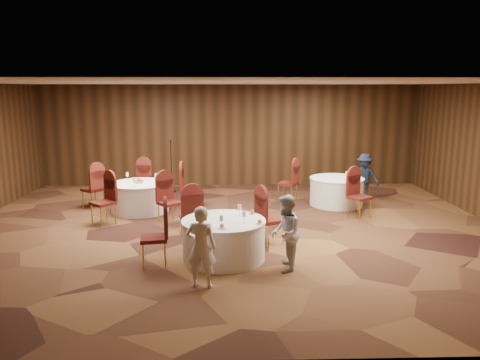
{
  "coord_description": "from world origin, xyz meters",
  "views": [
    {
      "loc": [
        -0.12,
        -9.88,
        3.09
      ],
      "look_at": [
        0.2,
        0.2,
        1.1
      ],
      "focal_mm": 35.0,
      "sensor_mm": 36.0,
      "label": 1
    }
  ],
  "objects_px": {
    "table_left": "(140,197)",
    "woman_a": "(201,247)",
    "mic_stand": "(172,177)",
    "woman_b": "(285,233)",
    "table_right": "(336,191)",
    "table_main": "(224,239)",
    "man_c": "(364,176)"
  },
  "relations": [
    {
      "from": "table_left",
      "to": "woman_a",
      "type": "distance_m",
      "value": 5.0
    },
    {
      "from": "mic_stand",
      "to": "woman_a",
      "type": "bearing_deg",
      "value": -79.85
    },
    {
      "from": "woman_a",
      "to": "woman_b",
      "type": "xyz_separation_m",
      "value": [
        1.4,
        0.66,
        0.0
      ]
    },
    {
      "from": "table_right",
      "to": "mic_stand",
      "type": "relative_size",
      "value": 0.91
    },
    {
      "from": "table_main",
      "to": "man_c",
      "type": "xyz_separation_m",
      "value": [
        3.95,
        4.64,
        0.27
      ]
    },
    {
      "from": "table_right",
      "to": "table_main",
      "type": "bearing_deg",
      "value": -127.28
    },
    {
      "from": "woman_a",
      "to": "man_c",
      "type": "height_order",
      "value": "woman_a"
    },
    {
      "from": "table_left",
      "to": "mic_stand",
      "type": "bearing_deg",
      "value": 76.28
    },
    {
      "from": "mic_stand",
      "to": "table_right",
      "type": "bearing_deg",
      "value": -20.85
    },
    {
      "from": "woman_a",
      "to": "table_left",
      "type": "bearing_deg",
      "value": -59.72
    },
    {
      "from": "man_c",
      "to": "table_left",
      "type": "bearing_deg",
      "value": -138.35
    },
    {
      "from": "table_main",
      "to": "table_right",
      "type": "xyz_separation_m",
      "value": [
        3.01,
        3.95,
        0.0
      ]
    },
    {
      "from": "table_right",
      "to": "man_c",
      "type": "distance_m",
      "value": 1.2
    },
    {
      "from": "table_right",
      "to": "man_c",
      "type": "relative_size",
      "value": 1.11
    },
    {
      "from": "table_right",
      "to": "mic_stand",
      "type": "xyz_separation_m",
      "value": [
        -4.59,
        1.75,
        0.08
      ]
    },
    {
      "from": "table_main",
      "to": "man_c",
      "type": "relative_size",
      "value": 1.19
    },
    {
      "from": "woman_a",
      "to": "man_c",
      "type": "distance_m",
      "value": 7.26
    },
    {
      "from": "table_right",
      "to": "woman_b",
      "type": "distance_m",
      "value": 4.92
    },
    {
      "from": "table_main",
      "to": "mic_stand",
      "type": "distance_m",
      "value": 5.92
    },
    {
      "from": "table_main",
      "to": "woman_b",
      "type": "distance_m",
      "value": 1.23
    },
    {
      "from": "mic_stand",
      "to": "table_main",
      "type": "bearing_deg",
      "value": -74.47
    },
    {
      "from": "mic_stand",
      "to": "woman_a",
      "type": "relative_size",
      "value": 1.2
    },
    {
      "from": "table_right",
      "to": "man_c",
      "type": "height_order",
      "value": "man_c"
    },
    {
      "from": "table_left",
      "to": "mic_stand",
      "type": "distance_m",
      "value": 2.33
    },
    {
      "from": "woman_a",
      "to": "woman_b",
      "type": "height_order",
      "value": "woman_b"
    },
    {
      "from": "table_left",
      "to": "table_right",
      "type": "relative_size",
      "value": 1.02
    },
    {
      "from": "table_main",
      "to": "man_c",
      "type": "distance_m",
      "value": 6.1
    },
    {
      "from": "woman_a",
      "to": "man_c",
      "type": "xyz_separation_m",
      "value": [
        4.3,
        5.86,
        -0.02
      ]
    },
    {
      "from": "table_main",
      "to": "man_c",
      "type": "bearing_deg",
      "value": 49.56
    },
    {
      "from": "woman_b",
      "to": "man_c",
      "type": "height_order",
      "value": "woman_b"
    },
    {
      "from": "table_main",
      "to": "woman_b",
      "type": "relative_size",
      "value": 1.16
    },
    {
      "from": "table_left",
      "to": "table_right",
      "type": "xyz_separation_m",
      "value": [
        5.15,
        0.51,
        0.0
      ]
    }
  ]
}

